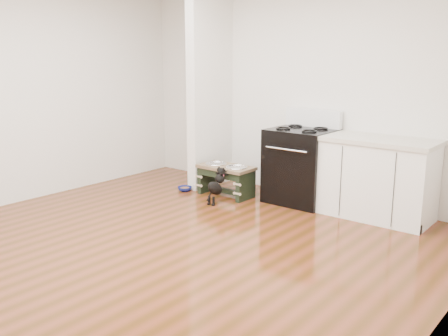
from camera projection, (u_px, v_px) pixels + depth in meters
ground at (162, 247)px, 4.81m from camera, size 5.00×5.00×0.00m
room_shell at (157, 77)px, 4.45m from camera, size 5.00×5.00×5.00m
partition_wall at (210, 89)px, 6.82m from camera, size 0.15×0.80×2.70m
oven_range at (301, 165)px, 6.18m from camera, size 0.76×0.69×1.14m
cabinet_run at (377, 178)px, 5.60m from camera, size 1.24×0.64×0.91m
dog_feeder at (226, 174)px, 6.50m from camera, size 0.73×0.39×0.42m
puppy at (217, 184)px, 6.17m from camera, size 0.13×0.38×0.45m
floor_bowl at (185, 189)px, 6.77m from camera, size 0.25×0.25×0.06m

